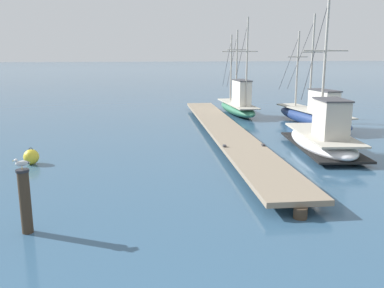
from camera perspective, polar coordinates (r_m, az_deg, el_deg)
name	(u,v)px	position (r m, az deg, el deg)	size (l,w,h in m)	color
floating_dock	(225,130)	(20.79, 4.57, 2.02)	(3.29, 21.46, 0.53)	gray
fishing_boat_0	(323,137)	(18.40, 17.79, 0.91)	(2.98, 6.46, 6.63)	silver
fishing_boat_1	(314,114)	(24.70, 16.54, 3.97)	(2.01, 8.18, 6.30)	navy
fishing_boat_2	(238,104)	(28.32, 6.41, 5.54)	(1.60, 7.64, 6.31)	#337556
mooring_piling	(25,200)	(10.36, -22.18, -7.22)	(0.30, 0.30, 1.55)	#3D3023
perched_seagull	(22,163)	(10.11, -22.56, -2.46)	(0.38, 0.20, 0.27)	gold
mooring_buoy	(31,157)	(16.74, -21.43, -1.66)	(0.58, 0.58, 0.65)	yellow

